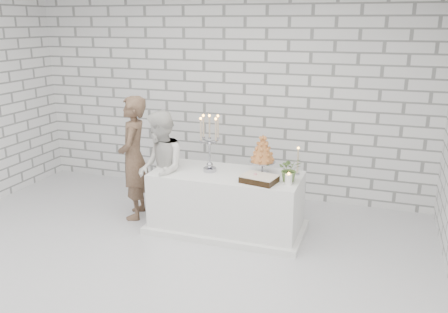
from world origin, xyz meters
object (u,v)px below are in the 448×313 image
at_px(cake_table, 226,202).
at_px(groom, 134,158).
at_px(croquembouche, 263,154).
at_px(bride, 161,169).
at_px(candelabra, 210,143).

xyz_separation_m(cake_table, groom, (-1.28, 0.04, 0.43)).
distance_m(groom, croquembouche, 1.70).
bearing_deg(croquembouche, groom, -176.37).
relative_size(cake_table, croquembouche, 3.73).
height_order(cake_table, croquembouche, croquembouche).
distance_m(bride, croquembouche, 1.29).
relative_size(groom, bride, 1.10).
relative_size(cake_table, bride, 1.22).
height_order(groom, croquembouche, groom).
bearing_deg(groom, croquembouche, 75.77).
bearing_deg(bride, groom, -135.08).
bearing_deg(bride, candelabra, 67.33).
distance_m(cake_table, groom, 1.36).
relative_size(cake_table, groom, 1.11).
distance_m(bride, candelabra, 0.73).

